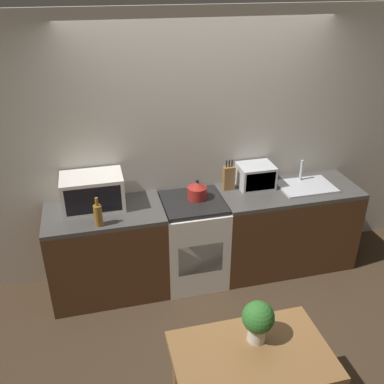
{
  "coord_description": "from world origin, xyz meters",
  "views": [
    {
      "loc": [
        -1.03,
        -2.83,
        2.87
      ],
      "look_at": [
        -0.2,
        0.54,
        1.05
      ],
      "focal_mm": 40.0,
      "sensor_mm": 36.0,
      "label": 1
    }
  ],
  "objects_px": {
    "stove_range": "(193,240)",
    "microwave": "(93,192)",
    "dining_table": "(251,365)",
    "kettle": "(197,190)",
    "bottle": "(98,215)",
    "toaster_oven": "(256,176)"
  },
  "relations": [
    {
      "from": "dining_table",
      "to": "stove_range",
      "type": "bearing_deg",
      "value": 88.43
    },
    {
      "from": "dining_table",
      "to": "kettle",
      "type": "bearing_deg",
      "value": 86.8
    },
    {
      "from": "microwave",
      "to": "bottle",
      "type": "distance_m",
      "value": 0.34
    },
    {
      "from": "kettle",
      "to": "bottle",
      "type": "bearing_deg",
      "value": -164.28
    },
    {
      "from": "stove_range",
      "to": "dining_table",
      "type": "height_order",
      "value": "stove_range"
    },
    {
      "from": "stove_range",
      "to": "kettle",
      "type": "height_order",
      "value": "kettle"
    },
    {
      "from": "dining_table",
      "to": "microwave",
      "type": "bearing_deg",
      "value": 115.59
    },
    {
      "from": "bottle",
      "to": "toaster_oven",
      "type": "bearing_deg",
      "value": 13.17
    },
    {
      "from": "kettle",
      "to": "dining_table",
      "type": "distance_m",
      "value": 1.79
    },
    {
      "from": "microwave",
      "to": "dining_table",
      "type": "relative_size",
      "value": 0.56
    },
    {
      "from": "stove_range",
      "to": "kettle",
      "type": "bearing_deg",
      "value": 38.75
    },
    {
      "from": "toaster_oven",
      "to": "bottle",
      "type": "bearing_deg",
      "value": -166.83
    },
    {
      "from": "kettle",
      "to": "bottle",
      "type": "relative_size",
      "value": 0.75
    },
    {
      "from": "toaster_oven",
      "to": "kettle",
      "type": "bearing_deg",
      "value": -170.72
    },
    {
      "from": "microwave",
      "to": "stove_range",
      "type": "bearing_deg",
      "value": -6.68
    },
    {
      "from": "microwave",
      "to": "dining_table",
      "type": "height_order",
      "value": "microwave"
    },
    {
      "from": "microwave",
      "to": "toaster_oven",
      "type": "bearing_deg",
      "value": 1.33
    },
    {
      "from": "kettle",
      "to": "toaster_oven",
      "type": "bearing_deg",
      "value": 9.28
    },
    {
      "from": "bottle",
      "to": "microwave",
      "type": "bearing_deg",
      "value": 94.45
    },
    {
      "from": "stove_range",
      "to": "microwave",
      "type": "relative_size",
      "value": 1.62
    },
    {
      "from": "stove_range",
      "to": "microwave",
      "type": "bearing_deg",
      "value": 173.32
    },
    {
      "from": "kettle",
      "to": "microwave",
      "type": "height_order",
      "value": "microwave"
    }
  ]
}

